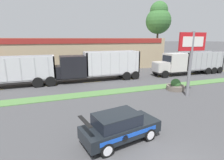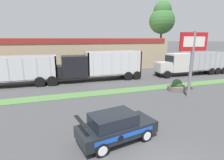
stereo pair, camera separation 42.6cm
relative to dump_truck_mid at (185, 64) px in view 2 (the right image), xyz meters
name	(u,v)px [view 2 (the right image)]	position (x,y,z in m)	size (l,w,h in m)	color
grass_verge	(99,93)	(-14.30, -4.82, -1.60)	(120.00, 1.62, 0.06)	#517F42
centre_line_3	(48,85)	(-19.27, -0.01, -1.63)	(2.40, 0.14, 0.01)	yellow
centre_line_4	(93,82)	(-13.87, -0.01, -1.63)	(2.40, 0.14, 0.01)	yellow
centre_line_5	(132,79)	(-8.47, -0.01, -1.63)	(2.40, 0.14, 0.01)	yellow
centre_line_6	(167,76)	(-3.07, -0.01, -1.63)	(2.40, 0.14, 0.01)	yellow
centre_line_7	(197,74)	(2.33, -0.01, -1.63)	(2.40, 0.14, 0.01)	yellow
centre_line_8	(223,72)	(7.73, -0.01, -1.63)	(2.40, 0.14, 0.01)	yellow
dump_truck_mid	(185,64)	(0.00, 0.00, 0.00)	(11.69, 2.58, 3.33)	black
dump_truck_trail	(85,68)	(-14.74, 0.74, 0.09)	(12.49, 2.69, 3.68)	black
rally_car	(116,126)	(-15.44, -13.11, -0.81)	(4.42, 2.48, 1.61)	black
store_sign_post	(193,51)	(-6.59, -8.35, 2.62)	(2.85, 0.28, 5.93)	gray
stone_planter	(177,86)	(-6.32, -6.34, -1.21)	(1.85, 1.85, 1.21)	#6B6056
store_building_backdrop	(79,53)	(-13.69, 13.10, 1.07)	(30.93, 12.10, 5.40)	tan
tree_behind_left	(162,18)	(4.80, 14.07, 7.99)	(5.56, 5.56, 13.26)	brown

